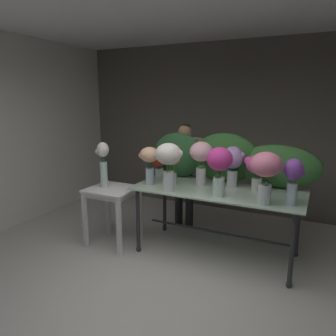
# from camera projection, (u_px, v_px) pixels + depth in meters

# --- Properties ---
(ground_plane) EXTENTS (7.55, 7.55, 0.00)m
(ground_plane) POSITION_uv_depth(u_px,v_px,m) (202.00, 244.00, 4.35)
(ground_plane) COLOR beige
(wall_back) EXTENTS (5.81, 0.12, 2.88)m
(wall_back) POSITION_uv_depth(u_px,v_px,m) (236.00, 129.00, 5.46)
(wall_back) COLOR #5B564C
(wall_back) RESTS_ON ground
(wall_left) EXTENTS (0.12, 3.34, 2.88)m
(wall_left) POSITION_uv_depth(u_px,v_px,m) (39.00, 130.00, 5.29)
(wall_left) COLOR silver
(wall_left) RESTS_ON ground
(ceiling_slab) EXTENTS (5.93, 3.34, 0.12)m
(ceiling_slab) POSITION_uv_depth(u_px,v_px,m) (207.00, 12.00, 3.72)
(ceiling_slab) COLOR silver
(ceiling_slab) RESTS_ON wall_back
(display_table_glass) EXTENTS (2.05, 0.96, 0.87)m
(display_table_glass) POSITION_uv_depth(u_px,v_px,m) (218.00, 198.00, 3.94)
(display_table_glass) COLOR #B9D6BA
(display_table_glass) RESTS_ON ground
(side_table_white) EXTENTS (0.62, 0.58, 0.79)m
(side_table_white) POSITION_uv_depth(u_px,v_px,m) (112.00, 197.00, 4.25)
(side_table_white) COLOR white
(side_table_white) RESTS_ON ground
(florist) EXTENTS (0.60, 0.24, 1.58)m
(florist) POSITION_uv_depth(u_px,v_px,m) (184.00, 165.00, 4.81)
(florist) COLOR #232328
(florist) RESTS_ON ground
(foliage_backdrop) EXTENTS (2.22, 0.30, 0.65)m
(foliage_backdrop) POSITION_uv_depth(u_px,v_px,m) (230.00, 160.00, 4.14)
(foliage_backdrop) COLOR #28562D
(foliage_backdrop) RESTS_ON display_table_glass
(vase_scarlet_lilies) EXTENTS (0.28, 0.25, 0.38)m
(vase_scarlet_lilies) POSITION_uv_depth(u_px,v_px,m) (159.00, 161.00, 4.33)
(vase_scarlet_lilies) COLOR silver
(vase_scarlet_lilies) RESTS_ON display_table_glass
(vase_violet_snapdragons) EXTENTS (0.21, 0.20, 0.49)m
(vase_violet_snapdragons) POSITION_uv_depth(u_px,v_px,m) (293.00, 177.00, 3.26)
(vase_violet_snapdragons) COLOR silver
(vase_violet_snapdragons) RESTS_ON display_table_glass
(vase_rosy_stock) EXTENTS (0.33, 0.33, 0.55)m
(vase_rosy_stock) POSITION_uv_depth(u_px,v_px,m) (266.00, 170.00, 3.26)
(vase_rosy_stock) COLOR silver
(vase_rosy_stock) RESTS_ON display_table_glass
(vase_fuchsia_carnations) EXTENTS (0.32, 0.27, 0.44)m
(vase_fuchsia_carnations) POSITION_uv_depth(u_px,v_px,m) (258.00, 168.00, 3.77)
(vase_fuchsia_carnations) COLOR silver
(vase_fuchsia_carnations) RESTS_ON display_table_glass
(vase_magenta_freesia) EXTENTS (0.29, 0.29, 0.56)m
(vase_magenta_freesia) POSITION_uv_depth(u_px,v_px,m) (219.00, 164.00, 3.53)
(vase_magenta_freesia) COLOR silver
(vase_magenta_freesia) RESTS_ON display_table_glass
(vase_coral_dahlias) EXTENTS (0.19, 0.17, 0.40)m
(vase_coral_dahlias) POSITION_uv_depth(u_px,v_px,m) (173.00, 166.00, 4.05)
(vase_coral_dahlias) COLOR silver
(vase_coral_dahlias) RESTS_ON display_table_glass
(vase_peach_anemones) EXTENTS (0.26, 0.24, 0.48)m
(vase_peach_anemones) POSITION_uv_depth(u_px,v_px,m) (150.00, 160.00, 4.04)
(vase_peach_anemones) COLOR silver
(vase_peach_anemones) RESTS_ON display_table_glass
(vase_ivory_roses) EXTENTS (0.32, 0.31, 0.58)m
(vase_ivory_roses) POSITION_uv_depth(u_px,v_px,m) (169.00, 159.00, 3.73)
(vase_ivory_roses) COLOR silver
(vase_ivory_roses) RESTS_ON display_table_glass
(vase_lilac_peonies) EXTENTS (0.29, 0.27, 0.51)m
(vase_lilac_peonies) POSITION_uv_depth(u_px,v_px,m) (233.00, 162.00, 3.94)
(vase_lilac_peonies) COLOR silver
(vase_lilac_peonies) RESTS_ON display_table_glass
(vase_blush_ranunculus) EXTENTS (0.29, 0.29, 0.56)m
(vase_blush_ranunculus) POSITION_uv_depth(u_px,v_px,m) (201.00, 156.00, 3.99)
(vase_blush_ranunculus) COLOR silver
(vase_blush_ranunculus) RESTS_ON display_table_glass
(vase_white_roses_tall) EXTENTS (0.19, 0.16, 0.61)m
(vase_white_roses_tall) POSITION_uv_depth(u_px,v_px,m) (103.00, 162.00, 4.21)
(vase_white_roses_tall) COLOR silver
(vase_white_roses_tall) RESTS_ON side_table_white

